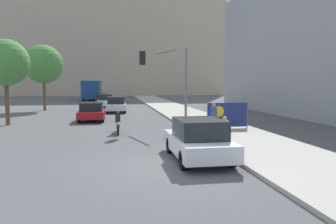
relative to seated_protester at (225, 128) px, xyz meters
The scene contains 16 objects.
ground_plane 4.52m from the seated_protester, 133.01° to the right, with size 160.00×160.00×0.00m, color #4F4F51.
sidewalk_curb 11.85m from the seated_protester, 83.29° to the left, with size 4.23×90.00×0.14m, color #A8A399.
building_backdrop_far 67.02m from the seated_protester, 94.41° to the left, with size 52.00×12.00×30.14m.
seated_protester is the anchor object (origin of this frame).
jogger_on_sidewalk 2.79m from the seated_protester, 82.74° to the left, with size 0.34×0.34×1.61m.
protest_banner 4.62m from the seated_protester, 68.83° to the left, with size 2.54×0.06×1.53m.
traffic_light_pole 7.35m from the seated_protester, 102.30° to the left, with size 3.20×2.96×4.95m.
parked_car_curbside 3.19m from the seated_protester, 126.83° to the right, with size 1.88×4.21×1.53m.
car_on_road_nearest 12.96m from the seated_protester, 120.64° to the left, with size 1.88×4.34×1.39m.
car_on_road_midblock 18.75m from the seated_protester, 104.66° to the left, with size 1.85×4.36×1.52m.
car_on_road_distant 25.81m from the seated_protester, 103.18° to the left, with size 1.78×4.79×1.55m.
car_on_road_far_lane 33.15m from the seated_protester, 101.38° to the left, with size 1.70×4.27×1.45m.
city_bus_on_road 43.01m from the seated_protester, 101.30° to the left, with size 2.62×12.47×3.19m.
motorcycle_on_road 6.52m from the seated_protester, 136.80° to the left, with size 0.28×2.05×1.25m.
street_tree_near_curb 15.71m from the seated_protester, 141.95° to the left, with size 3.13×3.13×5.78m.
street_tree_midblock 24.91m from the seated_protester, 119.28° to the left, with size 3.97×3.97×6.74m.
Camera 1 is at (-1.96, -10.88, 2.84)m, focal length 35.00 mm.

